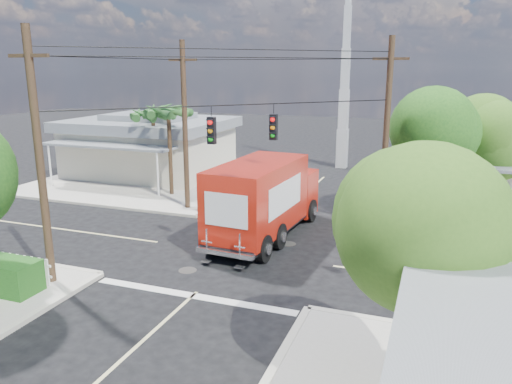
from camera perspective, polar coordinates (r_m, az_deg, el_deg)
The scene contains 14 objects.
ground at distance 21.23m, azimuth -1.88°, elevation -7.01°, with size 120.00×120.00×0.00m, color black.
sidewalk_ne at distance 30.36m, azimuth 25.95°, elevation -1.80°, with size 14.12×14.12×0.14m.
sidewalk_nw at distance 35.33m, azimuth -11.65°, elevation 1.43°, with size 14.12×14.12×0.14m.
road_markings at distance 19.97m, azimuth -3.49°, elevation -8.42°, with size 32.00×32.00×0.01m.
building_nw at distance 36.85m, azimuth -12.01°, elevation 5.33°, with size 10.80×10.20×4.30m.
radio_tower at distance 39.01m, azimuth 10.07°, elevation 10.95°, with size 0.80×0.80×17.00m.
tree_ne_front at distance 25.25m, azimuth 19.60°, elevation 6.75°, with size 4.21×4.14×6.66m.
tree_ne_back at distance 27.60m, azimuth 25.00°, elevation 5.59°, with size 3.77×3.66×5.82m.
tree_se at distance 11.67m, azimuth 16.88°, elevation -4.51°, with size 3.67×3.54×5.62m.
palm_nw_front at distance 29.98m, azimuth -9.98°, elevation 8.91°, with size 3.01×3.08×5.59m.
palm_nw_back at distance 32.32m, azimuth -11.71°, elevation 8.53°, with size 3.01×3.08×5.19m.
utility_poles at distance 22.11m, azimuth -4.24°, elevation 6.34°, with size 12.00×10.68×9.00m.
vending_boxes at distance 25.51m, azimuth 17.23°, elevation -2.37°, with size 1.90×0.50×1.10m.
delivery_truck at distance 22.67m, azimuth 0.99°, elevation -0.74°, with size 3.20×8.52×3.62m.
Camera 1 is at (7.50, -18.33, 7.64)m, focal length 35.00 mm.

